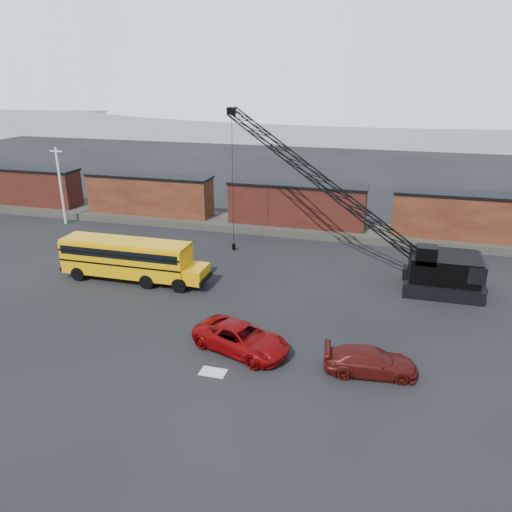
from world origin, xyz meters
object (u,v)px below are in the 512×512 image
(crawler_crane, at_px, (324,183))
(school_bus, at_px, (130,258))
(red_pickup, at_px, (242,338))
(maroon_suv, at_px, (370,361))

(crawler_crane, bearing_deg, school_bus, -154.83)
(school_bus, bearing_deg, red_pickup, -34.54)
(school_bus, bearing_deg, crawler_crane, 25.17)
(maroon_suv, relative_size, crawler_crane, 0.24)
(school_bus, xyz_separation_m, maroon_suv, (18.48, -8.06, -1.08))
(school_bus, height_order, maroon_suv, school_bus)
(red_pickup, bearing_deg, school_bus, 75.34)
(red_pickup, distance_m, maroon_suv, 7.30)
(red_pickup, bearing_deg, crawler_crane, 9.92)
(maroon_suv, bearing_deg, crawler_crane, 11.85)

